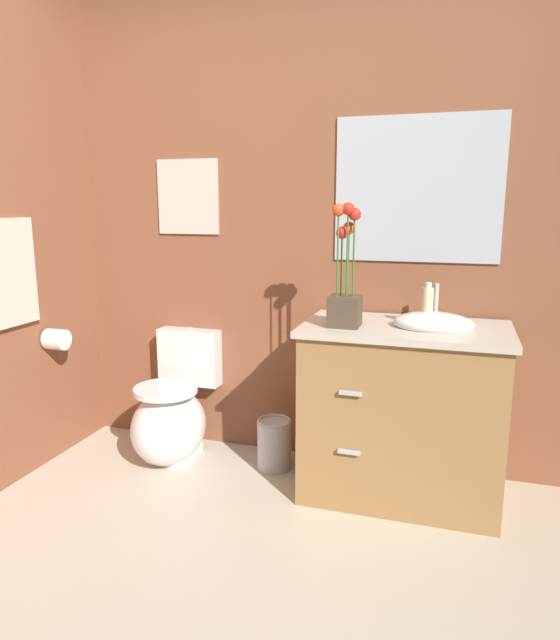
{
  "coord_description": "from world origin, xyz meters",
  "views": [
    {
      "loc": [
        0.68,
        -1.39,
        1.39
      ],
      "look_at": [
        -0.12,
        1.15,
        0.83
      ],
      "focal_mm": 31.84,
      "sensor_mm": 36.0,
      "label": 1
    }
  ],
  "objects_px": {
    "soap_bottle": "(427,306)",
    "wall_poster": "(188,197)",
    "toilet": "(173,416)",
    "hanging_towel": "(13,272)",
    "trash_bin": "(274,444)",
    "wall_mirror": "(417,190)",
    "toilet_paper_roll": "(56,339)",
    "vanity_cabinet": "(403,410)",
    "flower_vase": "(345,288)"
  },
  "relations": [
    {
      "from": "soap_bottle",
      "to": "wall_poster",
      "type": "height_order",
      "value": "wall_poster"
    },
    {
      "from": "toilet",
      "to": "hanging_towel",
      "type": "xyz_separation_m",
      "value": [
        -0.62,
        -0.4,
        0.81
      ]
    },
    {
      "from": "trash_bin",
      "to": "wall_poster",
      "type": "height_order",
      "value": "wall_poster"
    },
    {
      "from": "wall_mirror",
      "to": "toilet_paper_roll",
      "type": "bearing_deg",
      "value": -165.49
    },
    {
      "from": "vanity_cabinet",
      "to": "hanging_towel",
      "type": "height_order",
      "value": "hanging_towel"
    },
    {
      "from": "toilet",
      "to": "trash_bin",
      "type": "distance_m",
      "value": 0.58
    },
    {
      "from": "flower_vase",
      "to": "trash_bin",
      "type": "relative_size",
      "value": 2.04
    },
    {
      "from": "vanity_cabinet",
      "to": "toilet_paper_roll",
      "type": "xyz_separation_m",
      "value": [
        -1.8,
        -0.17,
        0.25
      ]
    },
    {
      "from": "trash_bin",
      "to": "wall_mirror",
      "type": "bearing_deg",
      "value": 18.28
    },
    {
      "from": "soap_bottle",
      "to": "flower_vase",
      "type": "bearing_deg",
      "value": -162.0
    },
    {
      "from": "vanity_cabinet",
      "to": "soap_bottle",
      "type": "xyz_separation_m",
      "value": [
        0.09,
        0.03,
        0.5
      ]
    },
    {
      "from": "wall_mirror",
      "to": "hanging_towel",
      "type": "distance_m",
      "value": 2.0
    },
    {
      "from": "toilet",
      "to": "wall_poster",
      "type": "distance_m",
      "value": 1.21
    },
    {
      "from": "soap_bottle",
      "to": "trash_bin",
      "type": "height_order",
      "value": "soap_bottle"
    },
    {
      "from": "vanity_cabinet",
      "to": "toilet",
      "type": "bearing_deg",
      "value": 178.77
    },
    {
      "from": "trash_bin",
      "to": "wall_poster",
      "type": "relative_size",
      "value": 0.67
    },
    {
      "from": "wall_poster",
      "to": "flower_vase",
      "type": "bearing_deg",
      "value": -21.8
    },
    {
      "from": "flower_vase",
      "to": "toilet_paper_roll",
      "type": "xyz_separation_m",
      "value": [
        -1.52,
        -0.08,
        -0.33
      ]
    },
    {
      "from": "vanity_cabinet",
      "to": "flower_vase",
      "type": "distance_m",
      "value": 0.65
    },
    {
      "from": "toilet",
      "to": "wall_mirror",
      "type": "xyz_separation_m",
      "value": [
        1.23,
        0.27,
        1.21
      ]
    },
    {
      "from": "vanity_cabinet",
      "to": "hanging_towel",
      "type": "bearing_deg",
      "value": -168.59
    },
    {
      "from": "soap_bottle",
      "to": "wall_mirror",
      "type": "xyz_separation_m",
      "value": [
        -0.09,
        0.27,
        0.52
      ]
    },
    {
      "from": "soap_bottle",
      "to": "trash_bin",
      "type": "distance_m",
      "value": 1.09
    },
    {
      "from": "flower_vase",
      "to": "wall_poster",
      "type": "relative_size",
      "value": 1.38
    },
    {
      "from": "wall_mirror",
      "to": "toilet_paper_roll",
      "type": "xyz_separation_m",
      "value": [
        -1.79,
        -0.46,
        -0.77
      ]
    },
    {
      "from": "flower_vase",
      "to": "hanging_towel",
      "type": "height_order",
      "value": "flower_vase"
    },
    {
      "from": "flower_vase",
      "to": "wall_mirror",
      "type": "xyz_separation_m",
      "value": [
        0.27,
        0.38,
        0.44
      ]
    },
    {
      "from": "vanity_cabinet",
      "to": "toilet_paper_roll",
      "type": "relative_size",
      "value": 9.22
    },
    {
      "from": "hanging_towel",
      "to": "toilet_paper_roll",
      "type": "bearing_deg",
      "value": 74.86
    },
    {
      "from": "trash_bin",
      "to": "hanging_towel",
      "type": "height_order",
      "value": "hanging_towel"
    },
    {
      "from": "hanging_towel",
      "to": "toilet_paper_roll",
      "type": "height_order",
      "value": "hanging_towel"
    },
    {
      "from": "vanity_cabinet",
      "to": "soap_bottle",
      "type": "distance_m",
      "value": 0.51
    },
    {
      "from": "trash_bin",
      "to": "hanging_towel",
      "type": "xyz_separation_m",
      "value": [
        -1.19,
        -0.45,
        0.92
      ]
    },
    {
      "from": "toilet_paper_roll",
      "to": "flower_vase",
      "type": "bearing_deg",
      "value": 2.99
    },
    {
      "from": "toilet",
      "to": "wall_poster",
      "type": "relative_size",
      "value": 1.71
    },
    {
      "from": "vanity_cabinet",
      "to": "flower_vase",
      "type": "bearing_deg",
      "value": -161.62
    },
    {
      "from": "hanging_towel",
      "to": "toilet_paper_roll",
      "type": "xyz_separation_m",
      "value": [
        0.06,
        0.2,
        -0.38
      ]
    },
    {
      "from": "toilet",
      "to": "flower_vase",
      "type": "xyz_separation_m",
      "value": [
        0.96,
        -0.12,
        0.77
      ]
    },
    {
      "from": "toilet",
      "to": "wall_mirror",
      "type": "relative_size",
      "value": 0.86
    },
    {
      "from": "toilet",
      "to": "trash_bin",
      "type": "bearing_deg",
      "value": 4.94
    },
    {
      "from": "toilet",
      "to": "vanity_cabinet",
      "type": "bearing_deg",
      "value": -1.23
    },
    {
      "from": "flower_vase",
      "to": "wall_mirror",
      "type": "height_order",
      "value": "wall_mirror"
    },
    {
      "from": "vanity_cabinet",
      "to": "trash_bin",
      "type": "bearing_deg",
      "value": 173.51
    },
    {
      "from": "hanging_towel",
      "to": "wall_mirror",
      "type": "bearing_deg",
      "value": 19.86
    },
    {
      "from": "wall_mirror",
      "to": "wall_poster",
      "type": "bearing_deg",
      "value": 180.0
    },
    {
      "from": "trash_bin",
      "to": "hanging_towel",
      "type": "bearing_deg",
      "value": -159.27
    },
    {
      "from": "toilet",
      "to": "soap_bottle",
      "type": "distance_m",
      "value": 1.48
    },
    {
      "from": "soap_bottle",
      "to": "hanging_towel",
      "type": "xyz_separation_m",
      "value": [
        -1.94,
        -0.4,
        0.13
      ]
    },
    {
      "from": "wall_poster",
      "to": "toilet_paper_roll",
      "type": "xyz_separation_m",
      "value": [
        -0.56,
        -0.46,
        -0.74
      ]
    },
    {
      "from": "wall_poster",
      "to": "wall_mirror",
      "type": "height_order",
      "value": "wall_mirror"
    }
  ]
}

